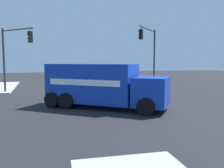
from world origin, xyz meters
The scene contains 4 objects.
ground_plane centered at (0.00, 0.00, 0.00)m, with size 100.00×100.00×0.00m, color black.
delivery_truck centered at (1.05, -0.95, 1.47)m, with size 6.84×7.55×2.81m.
traffic_light_primary centered at (-7.53, -6.98, 3.99)m, with size 3.16×2.82×5.85m.
traffic_light_secondary centered at (-7.38, 6.65, 4.29)m, with size 3.66×3.53×6.49m.
Camera 1 is at (15.52, -4.87, 2.99)m, focal length 37.78 mm.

